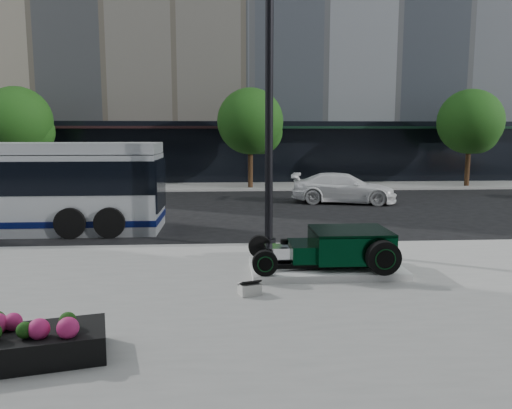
{
  "coord_description": "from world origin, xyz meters",
  "views": [
    {
      "loc": [
        -0.58,
        -15.9,
        3.22
      ],
      "look_at": [
        0.35,
        -1.75,
        1.2
      ],
      "focal_mm": 35.0,
      "sensor_mm": 36.0,
      "label": 1
    }
  ],
  "objects": [
    {
      "name": "sidewalk_near",
      "position": [
        0.0,
        -10.5,
        0.06
      ],
      "size": [
        70.0,
        17.0,
        0.12
      ],
      "primitive_type": "cube",
      "color": "gray",
      "rests_on": "ground"
    },
    {
      "name": "white_sedan",
      "position": [
        5.02,
        6.91,
        0.7
      ],
      "size": [
        5.13,
        3.03,
        1.4
      ],
      "primitive_type": "imported",
      "rotation": [
        0.0,
        0.0,
        1.33
      ],
      "color": "white",
      "rests_on": "ground"
    },
    {
      "name": "sidewalk_far",
      "position": [
        0.0,
        14.0,
        0.06
      ],
      "size": [
        70.0,
        4.0,
        0.12
      ],
      "primitive_type": "cube",
      "color": "gray",
      "rests_on": "ground"
    },
    {
      "name": "info_plaque",
      "position": [
        -0.09,
        -6.57,
        0.24
      ],
      "size": [
        0.47,
        0.41,
        0.31
      ],
      "color": "silver",
      "rests_on": "sidewalk_near"
    },
    {
      "name": "flower_planter",
      "position": [
        -3.25,
        -9.19,
        0.35
      ],
      "size": [
        2.15,
        1.42,
        0.64
      ],
      "color": "black",
      "rests_on": "sidewalk_near"
    },
    {
      "name": "display_plinth",
      "position": [
        1.72,
        -5.03,
        0.2
      ],
      "size": [
        3.4,
        1.8,
        0.15
      ],
      "primitive_type": "cube",
      "color": "silver",
      "rests_on": "sidewalk_near"
    },
    {
      "name": "street_trees",
      "position": [
        1.15,
        13.07,
        3.77
      ],
      "size": [
        29.8,
        3.8,
        5.7
      ],
      "color": "black",
      "rests_on": "sidewalk_far"
    },
    {
      "name": "hot_rod",
      "position": [
        2.06,
        -5.03,
        0.7
      ],
      "size": [
        3.22,
        2.0,
        0.81
      ],
      "color": "black",
      "rests_on": "display_plinth"
    },
    {
      "name": "ground",
      "position": [
        0.0,
        0.0,
        0.0
      ],
      "size": [
        120.0,
        120.0,
        0.0
      ],
      "primitive_type": "plane",
      "color": "black",
      "rests_on": "ground"
    },
    {
      "name": "lamppost",
      "position": [
        0.67,
        -2.26,
        3.51
      ],
      "size": [
        0.4,
        0.4,
        7.33
      ],
      "color": "black",
      "rests_on": "sidewalk_near"
    }
  ]
}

